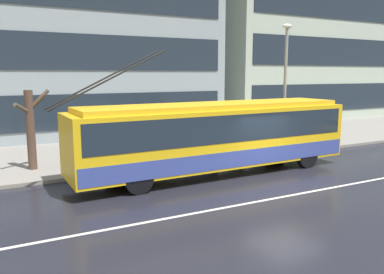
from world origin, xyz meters
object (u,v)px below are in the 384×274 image
bus_shelter (148,120)px  street_lamp (285,77)px  pedestrian_approaching_curb (216,135)px  street_tree_bare (31,126)px  trolleybus (216,135)px  pedestrian_at_shelter (244,118)px

bus_shelter → street_lamp: 7.50m
bus_shelter → pedestrian_approaching_curb: (3.32, -0.69, -0.86)m
bus_shelter → street_tree_bare: street_tree_bare is taller
trolleybus → bus_shelter: trolleybus is taller
pedestrian_at_shelter → pedestrian_approaching_curb: bearing=-147.8°
bus_shelter → street_lamp: size_ratio=0.65×
pedestrian_approaching_curb → street_lamp: street_lamp is taller
bus_shelter → street_tree_bare: bearing=175.7°
bus_shelter → street_lamp: bearing=-10.1°
street_lamp → pedestrian_at_shelter: bearing=108.2°
pedestrian_approaching_curb → street_lamp: 4.79m
pedestrian_at_shelter → pedestrian_approaching_curb: (-2.98, -1.88, -0.53)m
trolleybus → street_lamp: 6.23m
pedestrian_approaching_curb → street_tree_bare: bearing=172.7°
street_lamp → street_tree_bare: 12.43m
bus_shelter → street_lamp: (7.11, -1.27, 2.02)m
bus_shelter → pedestrian_at_shelter: bus_shelter is taller
trolleybus → pedestrian_at_shelter: size_ratio=6.57×
trolleybus → pedestrian_at_shelter: (4.56, 4.55, 0.03)m
trolleybus → street_lamp: street_lamp is taller
street_lamp → pedestrian_approaching_curb: bearing=171.3°
pedestrian_approaching_curb → pedestrian_at_shelter: bearing=32.2°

